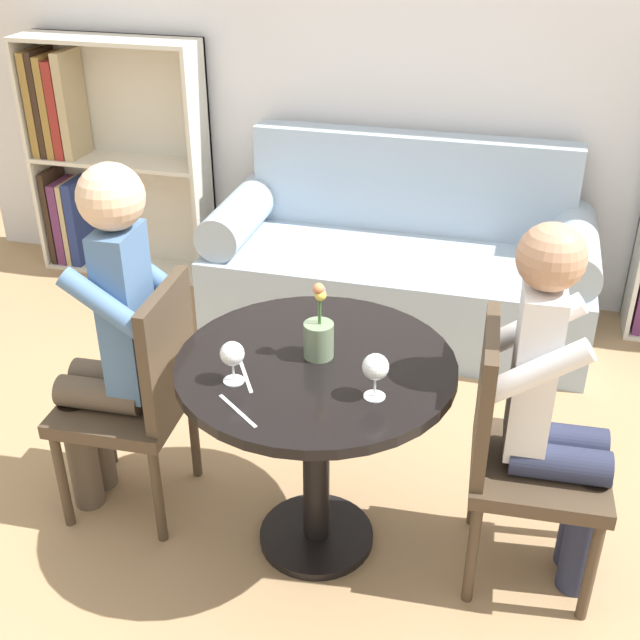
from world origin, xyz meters
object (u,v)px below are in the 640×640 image
object	(u,v)px
chair_right	(518,448)
person_left	(110,337)
person_right	(555,409)
wine_glass_right	(376,368)
couch	(400,268)
flower_vase	(320,334)
bookshelf_left	(97,155)
chair_left	(141,391)
wine_glass_left	(232,355)

from	to	relation	value
chair_right	person_left	distance (m)	1.38
chair_right	person_right	bearing A→B (deg)	-87.96
chair_right	wine_glass_right	size ratio (longest dim) A/B	6.36
couch	flower_vase	size ratio (longest dim) A/B	7.38
person_left	bookshelf_left	bearing A→B (deg)	-152.74
flower_vase	bookshelf_left	bearing A→B (deg)	133.91
chair_left	chair_right	size ratio (longest dim) A/B	1.00
person_right	wine_glass_right	distance (m)	0.58
bookshelf_left	person_right	distance (m)	3.12
bookshelf_left	person_right	world-z (taller)	bookshelf_left
wine_glass_left	wine_glass_right	distance (m)	0.42
couch	flower_vase	bearing A→B (deg)	-89.85
chair_left	person_right	distance (m)	1.37
chair_left	wine_glass_right	distance (m)	0.93
chair_left	wine_glass_right	bearing A→B (deg)	75.83
bookshelf_left	wine_glass_right	distance (m)	2.86
chair_left	person_left	size ratio (longest dim) A/B	0.69
person_right	flower_vase	size ratio (longest dim) A/B	4.91
wine_glass_left	chair_right	bearing A→B (deg)	14.48
chair_right	wine_glass_left	size ratio (longest dim) A/B	6.77
wine_glass_right	flower_vase	world-z (taller)	flower_vase
couch	wine_glass_left	bearing A→B (deg)	-96.58
wine_glass_left	flower_vase	size ratio (longest dim) A/B	0.52
chair_right	person_right	size ratio (longest dim) A/B	0.72
person_left	flower_vase	world-z (taller)	person_left
chair_right	person_right	world-z (taller)	person_right
chair_right	flower_vase	world-z (taller)	flower_vase
person_left	person_right	size ratio (longest dim) A/B	1.05
couch	person_left	xyz separation A→B (m)	(-0.72, -1.60, 0.39)
chair_right	person_left	world-z (taller)	person_left
couch	person_left	world-z (taller)	person_left
person_left	wine_glass_right	xyz separation A→B (m)	(0.94, -0.17, 0.14)
wine_glass_left	wine_glass_right	xyz separation A→B (m)	(0.42, 0.03, 0.01)
person_left	chair_right	bearing A→B (deg)	88.42
person_right	couch	bearing A→B (deg)	21.78
person_left	flower_vase	bearing A→B (deg)	87.98
wine_glass_right	couch	bearing A→B (deg)	96.86
bookshelf_left	flower_vase	world-z (taller)	bookshelf_left
bookshelf_left	person_right	xyz separation A→B (m)	(2.52, -1.84, -0.01)
person_left	wine_glass_right	bearing A→B (deg)	77.23
couch	bookshelf_left	xyz separation A→B (m)	(-1.79, 0.27, 0.36)
chair_left	chair_right	distance (m)	1.28
wine_glass_right	chair_left	bearing A→B (deg)	168.31
wine_glass_left	couch	bearing A→B (deg)	83.42
bookshelf_left	flower_vase	xyz separation A→B (m)	(1.79, -1.86, 0.15)
chair_right	wine_glass_left	bearing A→B (deg)	101.42
wine_glass_right	flower_vase	distance (m)	0.27
person_right	chair_left	bearing A→B (deg)	87.90
chair_left	wine_glass_left	distance (m)	0.58
bookshelf_left	couch	bearing A→B (deg)	-8.56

